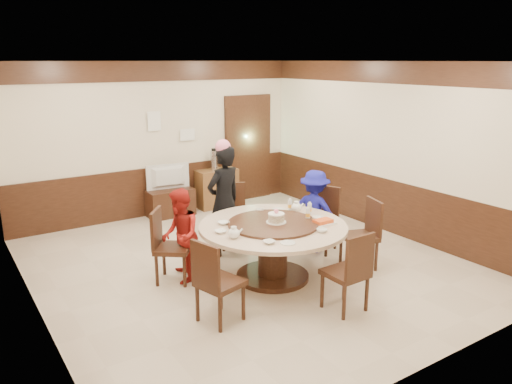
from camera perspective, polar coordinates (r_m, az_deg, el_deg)
room at (r=6.84m, az=-1.01°, el=0.12°), size 6.00×6.04×2.84m
banquet_table at (r=6.56m, az=1.94°, el=-5.54°), size 1.93×1.93×0.78m
chair_0 at (r=7.66m, az=7.40°, el=-4.42°), size 0.59×0.59×0.97m
chair_1 at (r=7.77m, az=-2.57°, el=-4.02°), size 0.58×0.58×0.97m
chair_2 at (r=6.66m, az=-9.59°, el=-7.54°), size 0.62×0.62×0.97m
chair_3 at (r=5.62m, az=-4.28°, el=-11.75°), size 0.54×0.54×0.97m
chair_4 at (r=5.93m, az=10.25°, el=-10.48°), size 0.45×0.46×0.97m
chair_5 at (r=7.13m, az=11.81°, el=-6.12°), size 0.56×0.55×0.97m
person_standing at (r=7.31m, az=-3.68°, el=-1.02°), size 0.67×0.51×1.64m
person_red at (r=6.55m, az=-8.64°, el=-4.97°), size 0.64×0.72×1.23m
person_blue at (r=7.52m, az=6.69°, el=-2.21°), size 0.80×0.93×1.25m
birthday_cake at (r=6.46m, az=2.32°, el=-2.96°), size 0.26×0.26×0.18m
teapot_left at (r=5.99m, az=-2.56°, el=-4.74°), size 0.17×0.15×0.13m
teapot_right at (r=7.05m, az=4.64°, el=-1.74°), size 0.17×0.15×0.13m
bowl_0 at (r=6.51m, az=-3.73°, el=-3.54°), size 0.15×0.15×0.04m
bowl_1 at (r=6.26m, az=7.53°, el=-4.37°), size 0.14×0.14×0.04m
bowl_2 at (r=5.83m, az=1.51°, el=-5.73°), size 0.14×0.14×0.03m
bowl_3 at (r=6.72m, az=7.04°, el=-2.96°), size 0.15×0.15×0.05m
bowl_4 at (r=6.19m, az=-4.06°, el=-4.53°), size 0.14×0.14×0.04m
bowl_5 at (r=7.01m, az=0.47°, el=-2.12°), size 0.12×0.12×0.04m
saucer_near at (r=5.85m, az=3.65°, el=-5.82°), size 0.18×0.18×0.01m
saucer_far at (r=7.12m, az=2.58°, el=-1.99°), size 0.18×0.18×0.01m
shrimp_platter at (r=6.55m, az=7.66°, el=-3.42°), size 0.30×0.20×0.06m
bottle_0 at (r=6.68m, az=5.96°, el=-2.54°), size 0.06×0.06×0.16m
bottle_1 at (r=6.92m, az=6.13°, el=-1.93°), size 0.06×0.06×0.16m
bottle_2 at (r=7.07m, az=3.90°, el=-1.51°), size 0.06×0.06×0.16m
tv_stand at (r=9.41m, az=-9.77°, el=-1.18°), size 0.85×0.45×0.50m
television at (r=9.29m, az=-9.89°, el=1.68°), size 0.81×0.20×0.46m
side_cabinet at (r=9.83m, az=-4.51°, el=0.44°), size 0.80×0.40×0.75m
thermos at (r=9.69m, az=-4.80°, el=3.64°), size 0.15×0.15×0.38m
notice_left at (r=9.25m, az=-11.55°, el=7.94°), size 0.25×0.00×0.35m
notice_right at (r=9.55m, az=-7.83°, el=6.50°), size 0.30×0.00×0.22m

